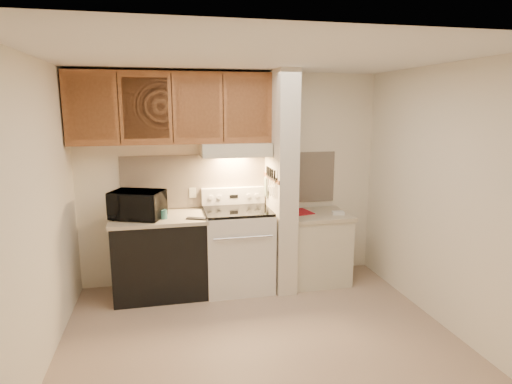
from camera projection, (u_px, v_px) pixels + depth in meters
name	position (u px, v px, depth m)	size (l,w,h in m)	color
floor	(260.00, 337.00, 3.97)	(3.60, 3.60, 0.00)	tan
ceiling	(260.00, 57.00, 3.47)	(3.60, 3.60, 0.00)	white
wall_back	(232.00, 179.00, 5.16)	(3.60, 0.02, 2.50)	white
wall_left	(36.00, 218.00, 3.34)	(0.02, 3.00, 2.50)	white
wall_right	(443.00, 197.00, 4.10)	(0.02, 3.00, 2.50)	white
backsplash	(232.00, 180.00, 5.15)	(2.60, 0.02, 0.63)	beige
range_body	(238.00, 250.00, 4.98)	(0.76, 0.65, 0.92)	silver
oven_window	(243.00, 256.00, 4.67)	(0.50, 0.01, 0.30)	black
oven_handle	(243.00, 238.00, 4.59)	(0.02, 0.02, 0.65)	silver
cooktop	(237.00, 211.00, 4.89)	(0.74, 0.64, 0.03)	black
range_backguard	(233.00, 196.00, 5.14)	(0.76, 0.08, 0.20)	silver
range_display	(234.00, 196.00, 5.10)	(0.10, 0.01, 0.04)	black
range_knob_left_outer	(210.00, 198.00, 5.04)	(0.05, 0.05, 0.02)	silver
range_knob_left_inner	(219.00, 197.00, 5.06)	(0.05, 0.05, 0.02)	silver
range_knob_right_inner	(249.00, 196.00, 5.13)	(0.05, 0.05, 0.02)	silver
range_knob_right_outer	(257.00, 195.00, 5.15)	(0.05, 0.05, 0.02)	silver
dishwasher_front	(161.00, 257.00, 4.81)	(1.00, 0.63, 0.87)	black
left_countertop	(159.00, 218.00, 4.72)	(1.04, 0.67, 0.04)	#BBAF93
spoon_rest	(197.00, 218.00, 4.61)	(0.22, 0.07, 0.02)	black
teal_jar	(163.00, 214.00, 4.62)	(0.09, 0.09, 0.10)	#2F6A68
outlet	(193.00, 193.00, 5.06)	(0.08, 0.01, 0.12)	beige
microwave	(137.00, 205.00, 4.62)	(0.54, 0.37, 0.30)	black
partition_pillar	(281.00, 182.00, 4.93)	(0.22, 0.70, 2.50)	beige
pillar_trim	(271.00, 178.00, 4.89)	(0.01, 0.70, 0.04)	brown
knife_strip	(272.00, 177.00, 4.84)	(0.02, 0.42, 0.04)	black
knife_blade_a	(274.00, 188.00, 4.70)	(0.01, 0.04, 0.16)	silver
knife_handle_a	(275.00, 175.00, 4.66)	(0.02, 0.02, 0.10)	black
knife_blade_b	(273.00, 188.00, 4.77)	(0.01, 0.04, 0.18)	silver
knife_handle_b	(272.00, 174.00, 4.76)	(0.02, 0.02, 0.10)	black
knife_blade_c	(271.00, 187.00, 4.86)	(0.01, 0.04, 0.20)	silver
knife_handle_c	(270.00, 172.00, 4.84)	(0.02, 0.02, 0.10)	black
knife_blade_d	(269.00, 184.00, 4.93)	(0.01, 0.04, 0.16)	silver
knife_handle_d	(269.00, 171.00, 4.92)	(0.02, 0.02, 0.10)	black
knife_blade_e	(267.00, 184.00, 5.01)	(0.01, 0.04, 0.18)	silver
knife_handle_e	(267.00, 170.00, 4.99)	(0.02, 0.02, 0.10)	black
oven_mitt	(266.00, 187.00, 5.08)	(0.03, 0.09, 0.22)	slate
right_cab_base	(316.00, 249.00, 5.19)	(0.70, 0.60, 0.81)	beige
right_countertop	(317.00, 215.00, 5.11)	(0.74, 0.64, 0.04)	#BBAF93
red_folder	(301.00, 212.00, 5.16)	(0.23, 0.31, 0.01)	maroon
white_box	(338.00, 213.00, 5.05)	(0.14, 0.09, 0.04)	white
range_hood	(235.00, 149.00, 4.87)	(0.78, 0.44, 0.15)	beige
hood_lip	(238.00, 155.00, 4.68)	(0.78, 0.04, 0.06)	beige
upper_cabinets	(172.00, 108.00, 4.68)	(2.18, 0.33, 0.77)	brown
cab_door_a	(91.00, 108.00, 4.35)	(0.46, 0.01, 0.63)	brown
cab_gap_a	(119.00, 108.00, 4.41)	(0.01, 0.01, 0.73)	black
cab_door_b	(146.00, 108.00, 4.47)	(0.46, 0.01, 0.63)	brown
cab_gap_b	(172.00, 108.00, 4.53)	(0.01, 0.01, 0.73)	black
cab_door_c	(198.00, 108.00, 4.58)	(0.46, 0.01, 0.63)	brown
cab_gap_c	(223.00, 108.00, 4.64)	(0.01, 0.01, 0.73)	black
cab_door_d	(248.00, 108.00, 4.70)	(0.46, 0.01, 0.63)	brown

